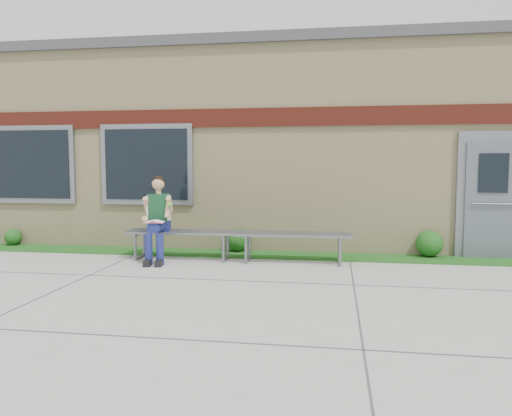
# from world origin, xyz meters

# --- Properties ---
(ground) EXTENTS (80.00, 80.00, 0.00)m
(ground) POSITION_xyz_m (0.00, 0.00, 0.00)
(ground) COLOR #9E9E99
(ground) RESTS_ON ground
(grass_strip) EXTENTS (16.00, 0.80, 0.02)m
(grass_strip) POSITION_xyz_m (0.00, 2.60, 0.01)
(grass_strip) COLOR #124412
(grass_strip) RESTS_ON ground
(school_building) EXTENTS (16.20, 6.22, 4.20)m
(school_building) POSITION_xyz_m (-0.00, 5.99, 2.10)
(school_building) COLOR beige
(school_building) RESTS_ON ground
(bench_left) EXTENTS (2.00, 0.63, 0.51)m
(bench_left) POSITION_xyz_m (-1.99, 2.00, 0.40)
(bench_left) COLOR slate
(bench_left) RESTS_ON ground
(bench_right) EXTENTS (2.01, 0.61, 0.52)m
(bench_right) POSITION_xyz_m (0.01, 2.00, 0.40)
(bench_right) COLOR slate
(bench_right) RESTS_ON ground
(girl) EXTENTS (0.57, 0.92, 1.50)m
(girl) POSITION_xyz_m (-2.36, 1.78, 0.79)
(girl) COLOR navy
(girl) RESTS_ON ground
(shrub_west) EXTENTS (0.34, 0.34, 0.34)m
(shrub_west) POSITION_xyz_m (-5.93, 2.85, 0.19)
(shrub_west) COLOR #124412
(shrub_west) RESTS_ON grass_strip
(shrub_mid) EXTENTS (0.45, 0.45, 0.45)m
(shrub_mid) POSITION_xyz_m (-1.14, 2.85, 0.24)
(shrub_mid) COLOR #124412
(shrub_mid) RESTS_ON grass_strip
(shrub_east) EXTENTS (0.48, 0.48, 0.48)m
(shrub_east) POSITION_xyz_m (2.44, 2.85, 0.26)
(shrub_east) COLOR #124412
(shrub_east) RESTS_ON grass_strip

